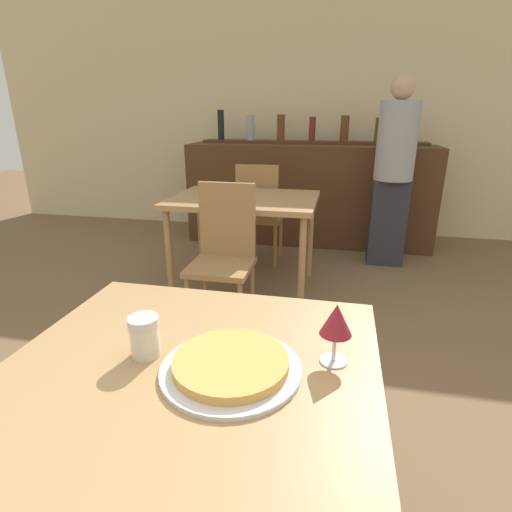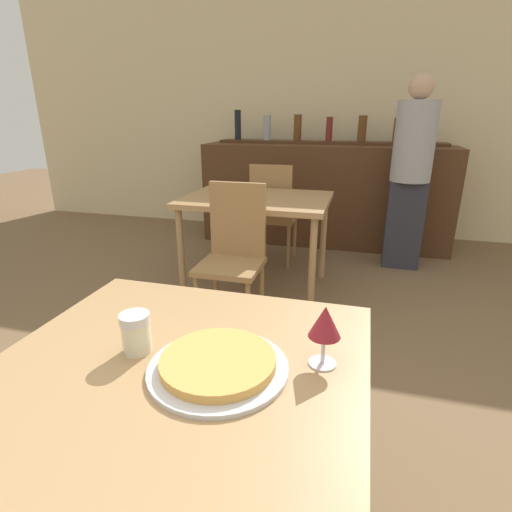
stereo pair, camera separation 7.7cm
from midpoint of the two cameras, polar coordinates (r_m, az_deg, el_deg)
name	(u,v)px [view 1 (the left image)]	position (r m, az deg, el deg)	size (l,w,h in m)	color
wall_back	(315,110)	(4.87, 8.02, 19.97)	(8.00, 0.05, 2.80)	beige
dining_table_near	(191,396)	(1.10, -11.43, -19.02)	(0.93, 0.87, 0.77)	#A87F51
dining_table_far	(244,207)	(3.12, -2.40, 6.93)	(1.11, 0.82, 0.75)	#A87F51
bar_counter	(308,194)	(4.45, 6.98, 8.73)	(2.60, 0.56, 1.05)	#4C2D19
bar_back_shelf	(310,137)	(4.52, 7.15, 16.56)	(2.39, 0.24, 0.35)	#4C2D19
chair_far_side_front	(224,248)	(2.63, -5.43, 1.15)	(0.40, 0.40, 0.94)	olive
chair_far_side_back	(259,209)	(3.70, -0.17, 6.70)	(0.40, 0.40, 0.94)	olive
pizza_tray	(231,366)	(1.00, -5.94, -15.37)	(0.34, 0.34, 0.04)	silver
cheese_shaker	(145,336)	(1.08, -17.64, -10.88)	(0.08, 0.08, 0.11)	beige
person_standing	(394,168)	(3.82, 18.54, 11.87)	(0.34, 0.34, 1.67)	#2D2D38
wine_glass	(336,321)	(0.99, 9.18, -9.23)	(0.08, 0.08, 0.16)	silver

